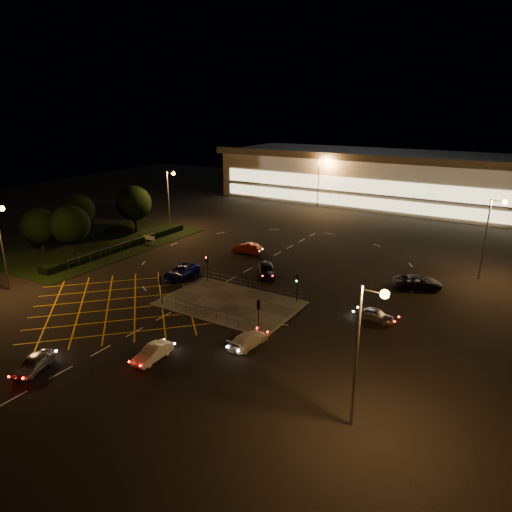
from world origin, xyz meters
The scene contains 27 objects.
ground centered at (0.00, 0.00, 0.00)m, with size 180.00×180.00×0.00m, color black.
pedestrian_island centered at (2.00, -2.00, 0.06)m, with size 14.00×9.00×0.12m, color #4C4944.
grass_verge centered at (-28.00, 6.00, 0.04)m, with size 18.00×30.00×0.08m, color black.
hedge centered at (-23.00, 6.00, 0.50)m, with size 2.00×26.00×1.00m, color black.
supermarket centered at (0.00, 61.95, 5.31)m, with size 72.00×26.50×10.50m.
streetlight_sw centered at (-21.56, -12.00, 6.56)m, with size 1.78×0.56×10.03m.
streetlight_se centered at (20.44, -14.00, 6.56)m, with size 1.78×0.56×10.03m.
streetlight_nw centered at (-23.56, 18.00, 6.56)m, with size 1.78×0.56×10.03m.
streetlight_ne centered at (24.44, 20.00, 6.56)m, with size 1.78×0.56×10.03m.
streetlight_far_left centered at (-9.56, 48.00, 6.56)m, with size 1.78×0.56×10.03m.
signal_sw centered at (-4.00, -5.99, 2.37)m, with size 0.28×0.30×3.15m.
signal_se centered at (8.00, -5.99, 2.37)m, with size 0.28×0.30×3.15m.
signal_nw centered at (-4.00, 1.99, 2.37)m, with size 0.28×0.30×3.15m.
signal_ne centered at (8.00, 1.99, 2.37)m, with size 0.28×0.30×3.15m.
tree_a centered at (-30.00, -2.00, 4.33)m, with size 5.04×5.04×6.86m.
tree_b centered at (-32.00, 6.00, 4.64)m, with size 5.40×5.40×7.35m.
tree_c centered at (-28.00, 14.00, 4.95)m, with size 5.76×5.76×7.84m.
tree_d centered at (-34.00, 20.00, 4.02)m, with size 4.68×4.68×6.37m.
tree_e centered at (-26.00, 0.00, 4.64)m, with size 5.40×5.40×7.35m.
car_near_silver centered at (-4.05, -20.90, 0.67)m, with size 1.57×3.91×1.33m, color silver.
car_queue_white centered at (2.91, -14.71, 0.63)m, with size 1.33×3.80×1.25m, color white.
car_left_blue centered at (-7.50, 1.37, 0.76)m, with size 2.53×5.49×1.52m, color #0E1156.
car_far_dkgrey centered at (1.01, 7.58, 0.71)m, with size 2.00×4.91×1.43m, color black.
car_right_silver centered at (16.60, 2.20, 0.61)m, with size 1.44×3.59×1.22m, color #A9ACB0.
car_circ_red centered at (-5.92, 14.11, 0.74)m, with size 1.56×4.47×1.47m, color #9A210B.
car_east_grey centered at (18.22, 12.94, 0.76)m, with size 2.53×5.49×1.53m, color black.
car_approach_white centered at (8.50, -8.64, 0.62)m, with size 1.73×4.26×1.24m, color silver.
Camera 1 is at (27.72, -38.96, 20.21)m, focal length 32.00 mm.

